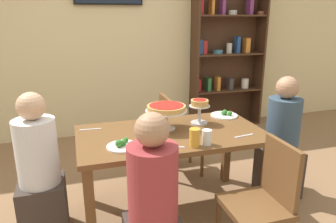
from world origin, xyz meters
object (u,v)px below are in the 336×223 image
object	(u,v)px
bookshelf	(226,53)
diner_near_left	(153,216)
diner_head_east	(281,146)
diner_head_west	(40,178)
chair_far_right	(175,131)
cutlery_fork_far	(90,129)
chair_near_right	(264,198)
personal_pizza_stand	(200,107)
cutlery_knife_near	(244,136)
salad_plate_near_diner	(123,145)
deep_dish_pizza_stand	(166,109)
beer_glass_amber_tall	(195,137)
salad_plate_far_diner	(224,115)
cutlery_fork_near	(172,147)
water_glass_clear_near	(207,137)
dining_table	(172,144)

from	to	relation	value
bookshelf	diner_near_left	size ratio (longest dim) A/B	1.92
diner_head_east	diner_head_west	distance (m)	2.11
chair_far_right	cutlery_fork_far	size ratio (longest dim) A/B	4.83
bookshelf	chair_near_right	world-z (taller)	bookshelf
personal_pizza_stand	cutlery_knife_near	distance (m)	0.48
chair_far_right	salad_plate_near_diner	bearing A→B (deg)	-38.44
diner_head_east	cutlery_knife_near	xyz separation A→B (m)	(-0.54, -0.24, 0.25)
diner_near_left	diner_head_west	distance (m)	0.99
diner_near_left	cutlery_fork_far	bearing A→B (deg)	16.63
deep_dish_pizza_stand	beer_glass_amber_tall	size ratio (longest dim) A/B	2.59
salad_plate_near_diner	cutlery_knife_near	size ratio (longest dim) A/B	1.32
bookshelf	chair_near_right	bearing A→B (deg)	-111.41
chair_near_right	salad_plate_far_diner	size ratio (longest dim) A/B	3.39
bookshelf	chair_near_right	size ratio (longest dim) A/B	2.54
deep_dish_pizza_stand	bookshelf	bearing A→B (deg)	51.80
diner_head_west	beer_glass_amber_tall	world-z (taller)	diner_head_west
chair_near_right	deep_dish_pizza_stand	size ratio (longest dim) A/B	2.48
personal_pizza_stand	beer_glass_amber_tall	world-z (taller)	personal_pizza_stand
salad_plate_far_diner	cutlery_knife_near	size ratio (longest dim) A/B	1.42
chair_near_right	salad_plate_near_diner	distance (m)	1.05
bookshelf	diner_near_left	world-z (taller)	bookshelf
diner_near_left	cutlery_fork_far	size ratio (longest dim) A/B	6.39
diner_near_left	diner_head_east	bearing A→B (deg)	-63.54
cutlery_fork_near	diner_near_left	bearing A→B (deg)	-105.08
personal_pizza_stand	cutlery_fork_far	bearing A→B (deg)	172.99
personal_pizza_stand	beer_glass_amber_tall	size ratio (longest dim) A/B	1.62
water_glass_clear_near	cutlery_fork_near	size ratio (longest dim) A/B	0.64
diner_head_west	beer_glass_amber_tall	xyz separation A→B (m)	(1.11, -0.32, 0.32)
diner_near_left	deep_dish_pizza_stand	world-z (taller)	diner_near_left
water_glass_clear_near	cutlery_fork_far	size ratio (longest dim) A/B	0.64
diner_near_left	bookshelf	bearing A→B (deg)	-34.00
dining_table	diner_head_west	size ratio (longest dim) A/B	1.32
chair_far_right	diner_head_west	bearing A→B (deg)	-62.14
bookshelf	personal_pizza_stand	xyz separation A→B (m)	(-1.20, -1.87, -0.23)
dining_table	diner_head_west	xyz separation A→B (m)	(-1.04, -0.00, -0.15)
diner_near_left	diner_head_west	size ratio (longest dim) A/B	1.00
dining_table	diner_near_left	size ratio (longest dim) A/B	1.32
chair_far_right	cutlery_fork_far	bearing A→B (deg)	-64.87
diner_head_west	salad_plate_near_diner	xyz separation A→B (m)	(0.60, -0.19, 0.26)
diner_near_left	cutlery_knife_near	world-z (taller)	diner_near_left
chair_near_right	cutlery_fork_far	bearing A→B (deg)	47.01
cutlery_fork_near	cutlery_fork_far	size ratio (longest dim) A/B	1.00
dining_table	chair_near_right	distance (m)	0.86
deep_dish_pizza_stand	cutlery_fork_near	size ratio (longest dim) A/B	1.95
salad_plate_far_diner	cutlery_fork_near	xyz separation A→B (m)	(-0.70, -0.57, -0.01)
bookshelf	water_glass_clear_near	xyz separation A→B (m)	(-1.33, -2.34, -0.33)
diner_head_west	chair_near_right	size ratio (longest dim) A/B	1.32
deep_dish_pizza_stand	salad_plate_near_diner	size ratio (longest dim) A/B	1.47
deep_dish_pizza_stand	cutlery_fork_near	distance (m)	0.43
diner_near_left	salad_plate_near_diner	bearing A→B (deg)	10.06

